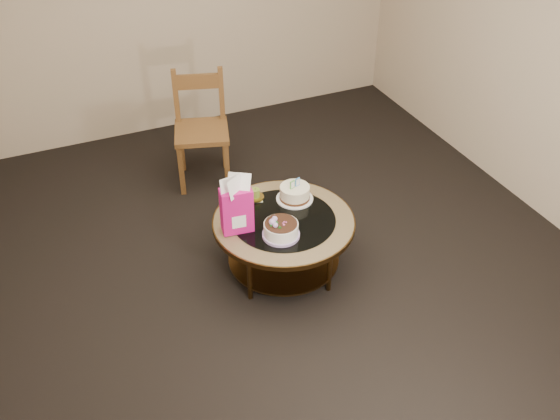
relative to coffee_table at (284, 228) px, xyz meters
name	(u,v)px	position (x,y,z in m)	size (l,w,h in m)	color
ground	(284,267)	(0.00, 0.00, -0.38)	(5.00, 5.00, 0.00)	black
room_walls	(284,77)	(0.00, 0.00, 1.16)	(4.52, 5.02, 2.61)	#BEA790
coffee_table	(284,228)	(0.00, 0.00, 0.00)	(1.02, 1.02, 0.46)	#543718
decorated_cake	(281,230)	(-0.10, -0.17, 0.13)	(0.26, 0.26, 0.15)	#B596D4
cream_cake	(295,193)	(0.17, 0.19, 0.13)	(0.27, 0.27, 0.17)	white
gift_bag	(236,205)	(-0.34, 0.02, 0.29)	(0.23, 0.18, 0.43)	#C0126A
pillar_candle	(255,195)	(-0.09, 0.31, 0.11)	(0.14, 0.14, 0.10)	#DDCF5B
dining_chair	(201,128)	(-0.15, 1.42, 0.12)	(0.57, 0.57, 0.99)	brown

